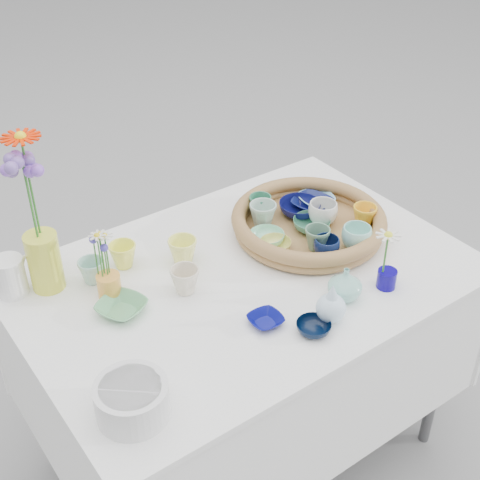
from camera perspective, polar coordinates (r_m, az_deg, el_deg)
ground at (r=2.44m, az=0.29°, el=-17.30°), size 80.00×80.00×0.00m
display_table at (r=2.44m, az=0.29°, el=-17.30°), size 1.26×0.86×0.77m
wicker_tray at (r=2.05m, az=5.87°, el=1.45°), size 0.47×0.47×0.08m
tray_ceramic_0 at (r=2.12m, az=5.12°, el=2.70°), size 0.17×0.17×0.04m
tray_ceramic_1 at (r=2.16m, az=6.17°, el=3.09°), size 0.15×0.15×0.03m
tray_ceramic_2 at (r=2.08m, az=10.56°, el=2.02°), size 0.08×0.08×0.07m
tray_ceramic_3 at (r=2.05m, az=6.12°, el=1.32°), size 0.15×0.15×0.04m
tray_ceramic_4 at (r=1.96m, az=6.60°, el=0.10°), size 0.10×0.10×0.07m
tray_ceramic_5 at (r=1.98m, az=2.30°, el=0.16°), size 0.13×0.13×0.03m
tray_ceramic_6 at (r=2.05m, az=1.97°, el=2.14°), size 0.11×0.11×0.08m
tray_ceramic_7 at (r=2.08m, az=7.08°, el=2.30°), size 0.11×0.11×0.07m
tray_ceramic_8 at (r=2.19m, az=6.51°, el=3.45°), size 0.13×0.13×0.03m
tray_ceramic_9 at (r=1.93m, az=7.39°, el=-0.62°), size 0.08×0.08×0.06m
tray_ceramic_10 at (r=1.96m, az=3.05°, el=-0.47°), size 0.10×0.10×0.03m
tray_ceramic_11 at (r=1.98m, az=9.91°, el=0.21°), size 0.10×0.10×0.07m
tray_ceramic_12 at (r=2.11m, az=1.73°, el=2.98°), size 0.08×0.08×0.07m
loose_ceramic_0 at (r=1.93m, az=-9.95°, el=-1.30°), size 0.10×0.10×0.07m
loose_ceramic_1 at (r=1.93m, az=-4.91°, el=-0.94°), size 0.10×0.10×0.08m
loose_ceramic_2 at (r=1.78m, az=-10.07°, el=-5.71°), size 0.16×0.16×0.03m
loose_ceramic_3 at (r=1.82m, az=-4.71°, el=-3.45°), size 0.10×0.10×0.07m
loose_ceramic_4 at (r=1.73m, az=2.20°, el=-6.87°), size 0.09×0.09×0.02m
loose_ceramic_5 at (r=1.89m, az=-12.52°, el=-2.61°), size 0.08×0.08×0.07m
loose_ceramic_6 at (r=1.71m, az=6.30°, el=-7.45°), size 0.11×0.11×0.03m
fluted_bowl at (r=1.51m, az=-9.21°, el=-13.34°), size 0.18×0.18×0.09m
bud_vase_paleblue at (r=1.72m, az=7.81°, el=-5.26°), size 0.10×0.10×0.12m
bud_vase_seafoam at (r=1.80m, az=8.96°, el=-3.71°), size 0.11×0.11×0.10m
bud_vase_cobalt at (r=1.88m, az=12.40°, el=-3.25°), size 0.07×0.07×0.05m
single_daisy at (r=1.82m, az=12.31°, el=-1.17°), size 0.10×0.10×0.14m
tall_vase_yellow at (r=1.88m, az=-16.33°, el=-1.78°), size 0.10×0.10×0.17m
gerbera at (r=1.77m, az=-17.43°, el=4.33°), size 0.13×0.13×0.30m
hydrangea at (r=1.77m, az=-17.43°, el=3.05°), size 0.11×0.11×0.29m
white_pitcher at (r=1.90m, az=-19.01°, el=-2.96°), size 0.14×0.12×0.11m
daisy_cup at (r=1.83m, az=-11.10°, el=-3.86°), size 0.08×0.08×0.07m
daisy_posy at (r=1.78m, az=-11.74°, el=-1.07°), size 0.08×0.08×0.14m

